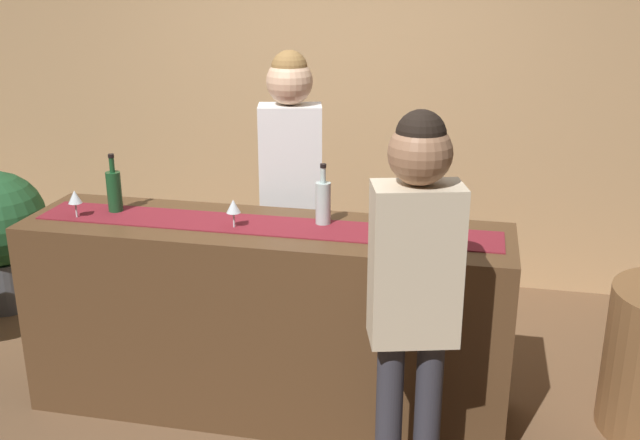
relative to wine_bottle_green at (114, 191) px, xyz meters
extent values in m
plane|color=brown|center=(0.80, -0.05, -1.12)|extent=(10.00, 10.00, 0.00)
cube|color=tan|center=(0.80, 1.85, 0.33)|extent=(6.00, 0.12, 2.90)
cube|color=#543821|center=(0.80, -0.05, -0.61)|extent=(2.39, 0.60, 1.00)
cube|color=maroon|center=(0.80, -0.05, -0.11)|extent=(2.27, 0.28, 0.01)
cylinder|color=#194723|center=(0.00, 0.00, -0.01)|extent=(0.07, 0.07, 0.21)
cylinder|color=#194723|center=(0.00, 0.00, 0.13)|extent=(0.03, 0.03, 0.08)
cylinder|color=black|center=(0.00, 0.00, 0.18)|extent=(0.03, 0.03, 0.02)
cylinder|color=#B2C6C1|center=(1.07, 0.03, -0.01)|extent=(0.07, 0.07, 0.21)
cylinder|color=#B2C6C1|center=(1.07, 0.03, 0.13)|extent=(0.03, 0.03, 0.08)
cylinder|color=black|center=(1.07, 0.03, 0.18)|extent=(0.03, 0.03, 0.02)
cylinder|color=silver|center=(0.67, -0.11, -0.11)|extent=(0.06, 0.06, 0.00)
cylinder|color=silver|center=(0.67, -0.11, -0.07)|extent=(0.01, 0.01, 0.08)
cone|color=silver|center=(0.67, -0.11, 0.00)|extent=(0.07, 0.07, 0.06)
cylinder|color=silver|center=(-0.14, -0.13, -0.11)|extent=(0.06, 0.06, 0.00)
cylinder|color=silver|center=(-0.14, -0.13, -0.07)|extent=(0.01, 0.01, 0.08)
cone|color=silver|center=(-0.14, -0.13, 0.00)|extent=(0.07, 0.07, 0.06)
cylinder|color=#26262B|center=(0.86, 0.55, -0.70)|extent=(0.11, 0.11, 0.83)
cylinder|color=#26262B|center=(0.71, 0.51, -0.70)|extent=(0.11, 0.11, 0.83)
cube|color=white|center=(0.79, 0.53, 0.04)|extent=(0.38, 0.27, 0.66)
sphere|color=#DBAD89|center=(0.79, 0.53, 0.50)|extent=(0.25, 0.25, 0.25)
sphere|color=olive|center=(0.79, 0.53, 0.56)|extent=(0.19, 0.19, 0.19)
cylinder|color=#33333D|center=(1.50, -0.68, -0.72)|extent=(0.11, 0.11, 0.80)
cylinder|color=#33333D|center=(1.65, -0.64, -0.72)|extent=(0.11, 0.11, 0.80)
cube|color=beige|center=(1.58, -0.66, 0.00)|extent=(0.38, 0.28, 0.63)
sphere|color=#9E7051|center=(1.58, -0.66, 0.43)|extent=(0.24, 0.24, 0.24)
sphere|color=black|center=(1.58, -0.66, 0.50)|extent=(0.19, 0.19, 0.19)
cylinder|color=#4C4C51|center=(-1.27, 0.76, -0.94)|extent=(0.39, 0.39, 0.34)
camera|label=1|loc=(1.77, -3.29, 1.08)|focal=41.69mm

